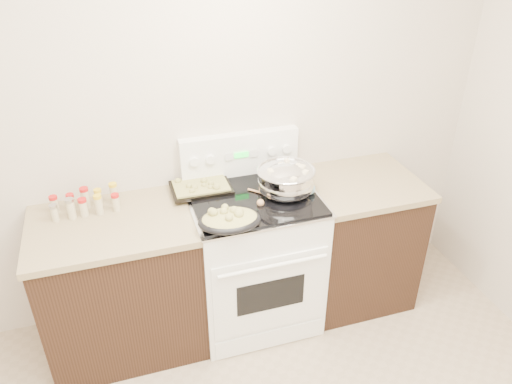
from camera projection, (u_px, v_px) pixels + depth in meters
name	position (u px, v px, depth m)	size (l,w,h in m)	color
room_shell	(285.00, 235.00, 1.34)	(4.10, 3.60, 2.75)	beige
counter_left	(123.00, 284.00, 3.02)	(0.93, 0.67, 0.92)	black
counter_right	(355.00, 239.00, 3.42)	(0.73, 0.67, 0.92)	black
kitchen_range	(253.00, 256.00, 3.22)	(0.78, 0.73, 1.22)	white
mixing_bowl	(286.00, 181.00, 2.98)	(0.45, 0.45, 0.21)	silver
roasting_pan	(230.00, 219.00, 2.68)	(0.36, 0.27, 0.11)	black
baking_sheet	(201.00, 187.00, 3.04)	(0.36, 0.26, 0.06)	black
wooden_spoon	(264.00, 200.00, 2.92)	(0.21, 0.21, 0.04)	tan
blue_ladle	(309.00, 187.00, 3.01)	(0.10, 0.27, 0.10)	#7EACBC
spice_jars	(86.00, 203.00, 2.85)	(0.38, 0.15, 0.13)	#BFB28C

